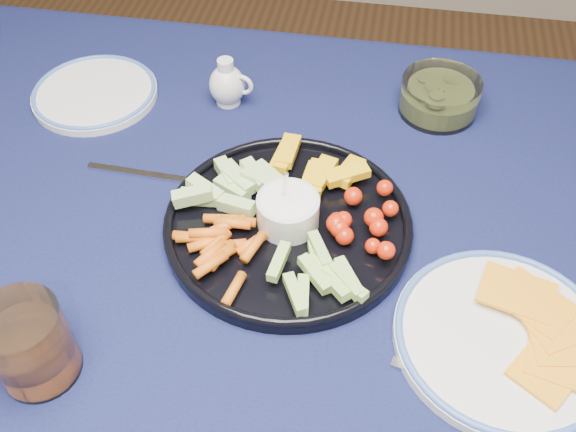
% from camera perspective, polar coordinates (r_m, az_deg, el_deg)
% --- Properties ---
extents(dining_table, '(1.67, 1.07, 0.75)m').
position_cam_1_polar(dining_table, '(0.86, 4.93, -9.22)').
color(dining_table, '#51361B').
rests_on(dining_table, ground).
extents(crudite_platter, '(0.32, 0.32, 0.10)m').
position_cam_1_polar(crudite_platter, '(0.83, -0.14, -0.33)').
color(crudite_platter, black).
rests_on(crudite_platter, dining_table).
extents(creamer_pitcher, '(0.07, 0.06, 0.08)m').
position_cam_1_polar(creamer_pitcher, '(1.02, -5.39, 11.56)').
color(creamer_pitcher, silver).
rests_on(creamer_pitcher, dining_table).
extents(pickle_bowl, '(0.12, 0.12, 0.06)m').
position_cam_1_polar(pickle_bowl, '(1.03, 13.29, 10.22)').
color(pickle_bowl, white).
rests_on(pickle_bowl, dining_table).
extents(cheese_plate, '(0.25, 0.25, 0.03)m').
position_cam_1_polar(cheese_plate, '(0.77, 18.64, -10.08)').
color(cheese_plate, silver).
rests_on(cheese_plate, dining_table).
extents(juice_tumbler, '(0.09, 0.09, 0.10)m').
position_cam_1_polar(juice_tumbler, '(0.74, -21.83, -10.78)').
color(juice_tumbler, white).
rests_on(juice_tumbler, dining_table).
extents(fork_left, '(0.19, 0.03, 0.00)m').
position_cam_1_polar(fork_left, '(0.92, -11.18, 3.43)').
color(fork_left, silver).
rests_on(fork_left, dining_table).
extents(fork_right, '(0.19, 0.06, 0.00)m').
position_cam_1_polar(fork_right, '(0.74, 17.82, -15.09)').
color(fork_right, silver).
rests_on(fork_right, dining_table).
extents(side_plate_extra, '(0.20, 0.20, 0.02)m').
position_cam_1_polar(side_plate_extra, '(1.09, -16.80, 10.45)').
color(side_plate_extra, silver).
rests_on(side_plate_extra, dining_table).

